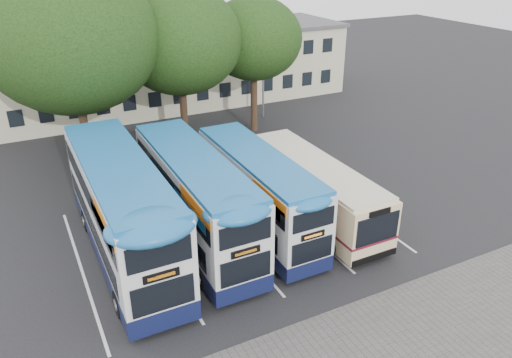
{
  "coord_description": "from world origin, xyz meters",
  "views": [
    {
      "loc": [
        -12.04,
        -14.25,
        13.1
      ],
      "look_at": [
        -2.26,
        5.0,
        2.62
      ],
      "focal_mm": 35.0,
      "sensor_mm": 36.0,
      "label": 1
    }
  ],
  "objects": [
    {
      "name": "depot_building",
      "position": [
        0.0,
        26.99,
        3.15
      ],
      "size": [
        32.4,
        8.4,
        6.2
      ],
      "color": "#BBB697",
      "rests_on": "ground"
    },
    {
      "name": "paving_strip",
      "position": [
        -2.0,
        -5.0,
        0.01
      ],
      "size": [
        40.0,
        6.0,
        0.01
      ],
      "primitive_type": "cube",
      "color": "#595654",
      "rests_on": "ground"
    },
    {
      "name": "tree_left",
      "position": [
        -8.36,
        16.16,
        7.97
      ],
      "size": [
        10.06,
        10.06,
        12.25
      ],
      "color": "black",
      "rests_on": "ground"
    },
    {
      "name": "lamp_post",
      "position": [
        6.0,
        19.97,
        5.08
      ],
      "size": [
        0.25,
        1.05,
        9.06
      ],
      "color": "gray",
      "rests_on": "ground"
    },
    {
      "name": "bay_lines",
      "position": [
        -3.75,
        5.0,
        0.01
      ],
      "size": [
        14.12,
        11.0,
        0.01
      ],
      "color": "silver",
      "rests_on": "ground"
    },
    {
      "name": "bus_dd_right",
      "position": [
        -2.29,
        4.72,
        2.2
      ],
      "size": [
        2.33,
        9.6,
        4.0
      ],
      "color": "#0F153A",
      "rests_on": "ground"
    },
    {
      "name": "tree_mid",
      "position": [
        -1.67,
        17.04,
        7.17
      ],
      "size": [
        8.15,
        8.15,
        10.65
      ],
      "color": "black",
      "rests_on": "ground"
    },
    {
      "name": "bus_dd_mid",
      "position": [
        -5.35,
        5.07,
        2.42
      ],
      "size": [
        2.55,
        10.54,
        4.39
      ],
      "color": "#0F153A",
      "rests_on": "ground"
    },
    {
      "name": "bus_single",
      "position": [
        0.83,
        4.73,
        1.71
      ],
      "size": [
        2.57,
        10.1,
        3.01
      ],
      "color": "beige",
      "rests_on": "ground"
    },
    {
      "name": "bus_dd_left",
      "position": [
        -8.66,
        5.23,
        2.61
      ],
      "size": [
        2.76,
        11.37,
        4.74
      ],
      "color": "#0F153A",
      "rests_on": "ground"
    },
    {
      "name": "ground",
      "position": [
        0.0,
        0.0,
        0.0
      ],
      "size": [
        120.0,
        120.0,
        0.0
      ],
      "primitive_type": "plane",
      "color": "black",
      "rests_on": "ground"
    },
    {
      "name": "tree_right",
      "position": [
        3.92,
        17.51,
        6.73
      ],
      "size": [
        6.77,
        6.77,
        9.63
      ],
      "color": "black",
      "rests_on": "ground"
    }
  ]
}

